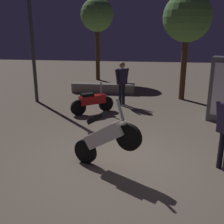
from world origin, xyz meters
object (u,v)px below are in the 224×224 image
Objects in this scene: streetlamp_near at (31,27)px; motorcycle_white_foreground at (105,137)px; motorcycle_red_parked_left at (92,101)px; person_rider_beside at (122,80)px.

motorcycle_white_foreground is at bearing -54.64° from streetlamp_near.
motorcycle_white_foreground is 1.17× the size of motorcycle_red_parked_left.
motorcycle_white_foreground reaches higher than motorcycle_red_parked_left.
motorcycle_red_parked_left is 0.81× the size of person_rider_beside.
streetlamp_near is (-3.59, 0.03, 1.99)m from person_rider_beside.
streetlamp_near is at bearing 149.16° from motorcycle_white_foreground.
motorcycle_red_parked_left is at bearing 129.38° from motorcycle_white_foreground.
person_rider_beside is 0.36× the size of streetlamp_near.
streetlamp_near is (-3.77, 5.32, 2.27)m from motorcycle_white_foreground.
motorcycle_white_foreground is 0.35× the size of streetlamp_near.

